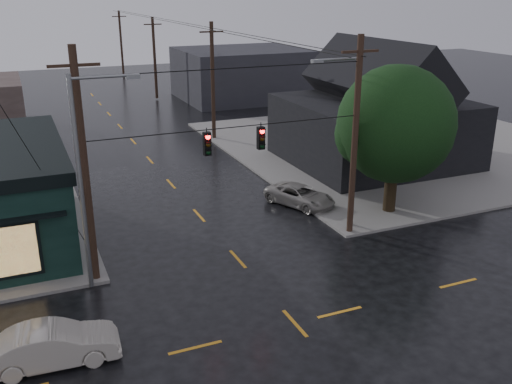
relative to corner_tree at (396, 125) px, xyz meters
name	(u,v)px	position (x,y,z in m)	size (l,w,h in m)	color
ground_plane	(295,323)	(-10.16, -8.15, -5.15)	(160.00, 160.00, 0.00)	black
sidewalk_ne	(402,145)	(9.84, 11.85, -5.08)	(28.00, 28.00, 0.15)	gray
ne_building	(376,102)	(4.84, 8.85, -0.68)	(12.60, 11.60, 8.75)	black
corner_tree	(396,125)	(0.00, 0.00, 0.00)	(6.47, 6.47, 8.26)	black
utility_pole_nw	(97,280)	(-16.66, -1.65, -5.15)	(2.00, 0.32, 10.15)	black
utility_pole_ne	(349,233)	(-3.66, -1.65, -5.15)	(2.00, 0.32, 10.15)	black
utility_pole_far_a	(214,139)	(-3.66, 19.85, -5.15)	(2.00, 0.32, 9.65)	black
utility_pole_far_b	(157,99)	(-3.66, 39.85, -5.15)	(2.00, 0.32, 9.15)	black
utility_pole_far_c	(124,76)	(-3.66, 59.85, -5.15)	(2.00, 0.32, 9.15)	black
span_signal_assembly	(234,140)	(-10.06, -1.65, 0.55)	(13.00, 0.48, 1.23)	black
streetlight_nw	(92,289)	(-16.96, -2.35, -5.15)	(5.40, 0.30, 9.15)	gray
streetlight_ne	(350,227)	(-3.16, -0.95, -5.15)	(5.40, 0.30, 9.15)	gray
bg_building_east	(243,74)	(5.84, 36.85, -2.35)	(14.00, 12.00, 5.60)	#27272C
sedan_cream	(53,345)	(-18.85, -7.12, -4.43)	(1.53, 4.38, 1.44)	#B9B1A2
suv_silver	(300,196)	(-4.16, 3.05, -4.55)	(2.00, 4.35, 1.21)	gray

